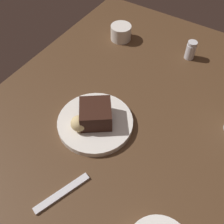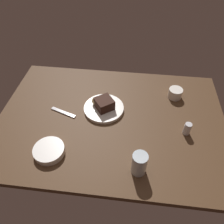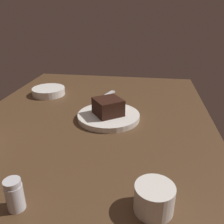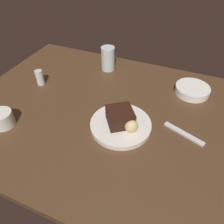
{
  "view_description": "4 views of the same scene",
  "coord_description": "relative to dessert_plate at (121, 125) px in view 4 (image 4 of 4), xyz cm",
  "views": [
    {
      "loc": [
        -41.95,
        -23.51,
        67.09
      ],
      "look_at": [
        -1.42,
        2.21,
        7.89
      ],
      "focal_mm": 43.7,
      "sensor_mm": 36.0,
      "label": 1
    },
    {
      "loc": [
        9.78,
        -77.64,
        89.27
      ],
      "look_at": [
        0.37,
        1.23,
        6.54
      ],
      "focal_mm": 35.16,
      "sensor_mm": 36.0,
      "label": 2
    },
    {
      "loc": [
        70.51,
        18.27,
        39.54
      ],
      "look_at": [
        0.26,
        7.82,
        7.92
      ],
      "focal_mm": 38.28,
      "sensor_mm": 36.0,
      "label": 3
    },
    {
      "loc": [
        -22.37,
        56.35,
        58.51
      ],
      "look_at": [
        -0.28,
        3.4,
        6.54
      ],
      "focal_mm": 34.19,
      "sensor_mm": 36.0,
      "label": 4
    }
  ],
  "objects": [
    {
      "name": "dessert_plate",
      "position": [
        0.0,
        0.0,
        0.0
      ],
      "size": [
        21.8,
        21.8,
        1.9
      ],
      "primitive_type": "cylinder",
      "color": "white",
      "rests_on": "dining_table"
    },
    {
      "name": "salt_shaker",
      "position": [
        42.93,
        -11.38,
        2.38
      ],
      "size": [
        3.45,
        3.45,
        6.77
      ],
      "color": "silver",
      "rests_on": "dining_table"
    },
    {
      "name": "side_bowl",
      "position": [
        -20.92,
        -30.63,
        0.63
      ],
      "size": [
        14.3,
        14.3,
        3.16
      ],
      "primitive_type": "cylinder",
      "color": "white",
      "rests_on": "dining_table"
    },
    {
      "name": "bread_roll",
      "position": [
        -4.56,
        2.14,
        3.24
      ],
      "size": [
        4.58,
        4.58,
        4.58
      ],
      "primitive_type": "sphere",
      "color": "#DBC184",
      "rests_on": "dessert_plate"
    },
    {
      "name": "dessert_spoon",
      "position": [
        -21.55,
        -5.01,
        -0.6
      ],
      "size": [
        14.7,
        6.86,
        0.7
      ],
      "primitive_type": "cube",
      "rotation": [
        0.0,
        0.0,
        2.79
      ],
      "color": "silver",
      "rests_on": "dining_table"
    },
    {
      "name": "coffee_cup",
      "position": [
        39.36,
        15.23,
        1.87
      ],
      "size": [
        7.79,
        7.79,
        5.64
      ],
      "primitive_type": "cylinder",
      "color": "silver",
      "rests_on": "dining_table"
    },
    {
      "name": "chocolate_cake_slice",
      "position": [
        0.35,
        -0.11,
        3.79
      ],
      "size": [
        12.15,
        12.16,
        5.67
      ],
      "primitive_type": "cube",
      "rotation": [
        0.0,
        0.0,
        2.2
      ],
      "color": "black",
      "rests_on": "dessert_plate"
    },
    {
      "name": "water_glass",
      "position": [
        20.08,
        -34.96,
        4.73
      ],
      "size": [
        6.51,
        6.51,
        11.37
      ],
      "primitive_type": "cylinder",
      "color": "silver",
      "rests_on": "dining_table"
    },
    {
      "name": "dining_table",
      "position": [
        4.68,
        -5.88,
        -2.45
      ],
      "size": [
        120.0,
        84.0,
        3.0
      ],
      "primitive_type": "cube",
      "color": "#4C331E",
      "rests_on": "ground"
    }
  ]
}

